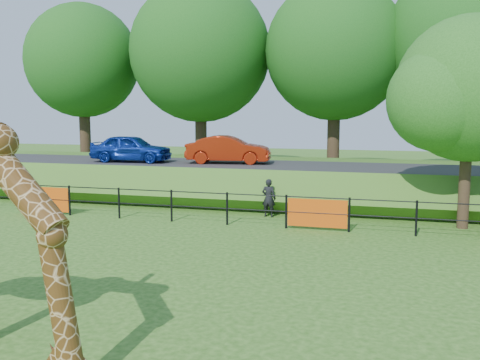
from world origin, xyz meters
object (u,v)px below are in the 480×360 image
Objects in this scene: visitor at (269,198)px; car_blue at (131,148)px; tree_east at (472,95)px; car_red at (228,150)px.

car_blue is at bearing -23.40° from visitor.
tree_east is (14.08, -4.19, 2.22)m from car_blue.
car_blue is at bearing 89.90° from car_red.
visitor is (7.51, -4.09, -1.37)m from car_blue.
tree_east reaches higher than car_red.
visitor is at bearing 179.15° from tree_east.
car_blue is 4.61m from car_red.
car_blue reaches higher than car_red.
car_blue is 14.86m from tree_east.
car_red is 5.68m from visitor.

